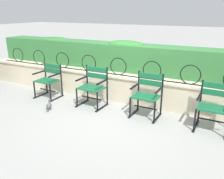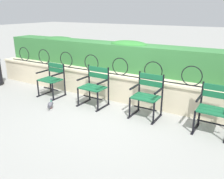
{
  "view_description": "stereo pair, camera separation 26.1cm",
  "coord_description": "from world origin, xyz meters",
  "px_view_note": "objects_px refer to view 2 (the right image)",
  "views": [
    {
      "loc": [
        2.08,
        -4.02,
        2.12
      ],
      "look_at": [
        0.0,
        0.11,
        0.55
      ],
      "focal_mm": 37.64,
      "sensor_mm": 36.0,
      "label": 1
    },
    {
      "loc": [
        2.31,
        -3.9,
        2.12
      ],
      "look_at": [
        0.0,
        0.11,
        0.55
      ],
      "focal_mm": 37.64,
      "sensor_mm": 36.0,
      "label": 2
    }
  ],
  "objects_px": {
    "pigeon_near_chairs": "(51,104)",
    "park_chair_centre_right": "(147,95)",
    "park_chair_rightmost": "(215,108)",
    "park_chair_leftmost": "(52,79)",
    "park_chair_centre_left": "(94,85)"
  },
  "relations": [
    {
      "from": "pigeon_near_chairs",
      "to": "park_chair_centre_right",
      "type": "bearing_deg",
      "value": 20.13
    },
    {
      "from": "park_chair_rightmost",
      "to": "pigeon_near_chairs",
      "type": "bearing_deg",
      "value": -167.76
    },
    {
      "from": "park_chair_rightmost",
      "to": "pigeon_near_chairs",
      "type": "relative_size",
      "value": 3.2
    },
    {
      "from": "park_chair_rightmost",
      "to": "park_chair_leftmost",
      "type": "bearing_deg",
      "value": -179.66
    },
    {
      "from": "park_chair_centre_right",
      "to": "park_chair_centre_left",
      "type": "bearing_deg",
      "value": -178.84
    },
    {
      "from": "park_chair_centre_left",
      "to": "park_chair_rightmost",
      "type": "height_order",
      "value": "park_chair_centre_left"
    },
    {
      "from": "park_chair_leftmost",
      "to": "park_chair_rightmost",
      "type": "bearing_deg",
      "value": 0.34
    },
    {
      "from": "park_chair_centre_left",
      "to": "pigeon_near_chairs",
      "type": "height_order",
      "value": "park_chair_centre_left"
    },
    {
      "from": "park_chair_leftmost",
      "to": "park_chair_centre_left",
      "type": "height_order",
      "value": "park_chair_centre_left"
    },
    {
      "from": "park_chair_centre_right",
      "to": "park_chair_rightmost",
      "type": "height_order",
      "value": "park_chair_centre_right"
    },
    {
      "from": "park_chair_centre_left",
      "to": "pigeon_near_chairs",
      "type": "xyz_separation_m",
      "value": [
        -0.72,
        -0.71,
        -0.36
      ]
    },
    {
      "from": "park_chair_centre_left",
      "to": "park_chair_rightmost",
      "type": "xyz_separation_m",
      "value": [
        2.58,
        0.01,
        -0.01
      ]
    },
    {
      "from": "park_chair_leftmost",
      "to": "pigeon_near_chairs",
      "type": "xyz_separation_m",
      "value": [
        0.57,
        -0.69,
        -0.34
      ]
    },
    {
      "from": "park_chair_centre_right",
      "to": "park_chair_rightmost",
      "type": "xyz_separation_m",
      "value": [
        1.29,
        -0.02,
        -0.01
      ]
    },
    {
      "from": "park_chair_centre_left",
      "to": "park_chair_rightmost",
      "type": "relative_size",
      "value": 1.03
    }
  ]
}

